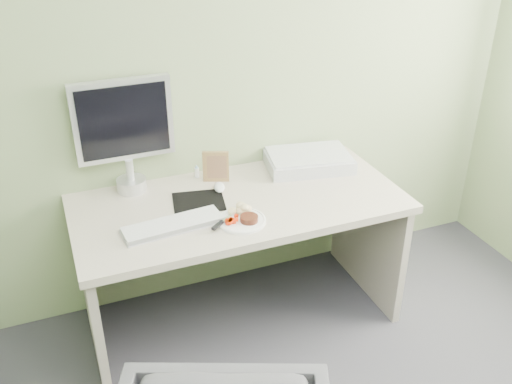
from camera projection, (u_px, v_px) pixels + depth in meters
name	position (u px, v px, depth m)	size (l,w,h in m)	color
wall_back	(211.00, 54.00, 2.77)	(3.50, 3.50, 0.00)	gray
desk	(240.00, 232.00, 2.85)	(1.60, 0.75, 0.73)	beige
plate	(241.00, 221.00, 2.59)	(0.22, 0.22, 0.01)	white
steak	(249.00, 219.00, 2.57)	(0.08, 0.08, 0.03)	black
potato_pile	(241.00, 208.00, 2.63)	(0.09, 0.07, 0.05)	tan
carrot_heap	(232.00, 219.00, 2.56)	(0.06, 0.05, 0.04)	red
steak_knife	(221.00, 222.00, 2.55)	(0.16, 0.13, 0.01)	silver
mousepad	(199.00, 201.00, 2.75)	(0.25, 0.22, 0.00)	black
keyboard	(173.00, 224.00, 2.54)	(0.45, 0.13, 0.02)	white
computer_mouse	(219.00, 187.00, 2.85)	(0.05, 0.10, 0.03)	white
photo_frame	(216.00, 167.00, 2.90)	(0.13, 0.02, 0.17)	#996E47
eyedrop_bottle	(197.00, 171.00, 2.97)	(0.02, 0.02, 0.07)	white
scanner	(308.00, 161.00, 3.07)	(0.45, 0.30, 0.07)	#BABEC2
monitor	(124.00, 130.00, 2.72)	(0.47, 0.15, 0.57)	silver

